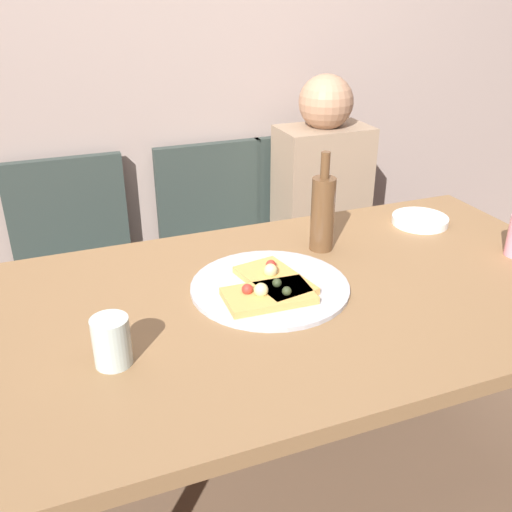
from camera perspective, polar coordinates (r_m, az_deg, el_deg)
The scene contains 13 objects.
ground_plane at distance 1.97m, azimuth 3.90°, elevation -23.09°, with size 8.00×8.00×0.00m, color brown.
back_wall at distance 2.32m, azimuth -7.21°, elevation 21.21°, with size 6.00×0.10×2.60m, color gray.
dining_table at distance 1.52m, azimuth 4.67°, elevation -6.00°, with size 1.66×0.93×0.76m.
pizza_tray at distance 1.49m, azimuth 1.40°, elevation -3.10°, with size 0.42×0.42×0.01m, color #ADADB2.
pizza_slice_last at distance 1.42m, azimuth 1.18°, elevation -3.92°, with size 0.23×0.14×0.05m.
pizza_slice_extra at distance 1.49m, azimuth 1.85°, elevation -2.31°, with size 0.17×0.24×0.05m.
wine_bottle at distance 1.67m, azimuth 6.70°, elevation 4.39°, with size 0.07×0.07×0.30m.
tumbler_far at distance 1.23m, azimuth -14.28°, elevation -8.30°, with size 0.08×0.08×0.11m, color #B7C6BC.
plate_stack at distance 1.96m, azimuth 16.12°, elevation 3.47°, with size 0.18×0.18×0.03m, color white.
chair_left at distance 2.24m, azimuth -17.47°, elevation -1.03°, with size 0.44×0.44×0.90m.
chair_middle at distance 2.33m, azimuth -3.66°, elevation 1.23°, with size 0.44×0.44×0.90m.
chair_right at distance 2.47m, azimuth 5.70°, elevation 2.72°, with size 0.44×0.44×0.90m.
guest_in_sweater at distance 2.30m, azimuth 7.52°, elevation 4.24°, with size 0.36×0.56×1.17m.
Camera 1 is at (-0.58, -1.15, 1.49)m, focal length 39.90 mm.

